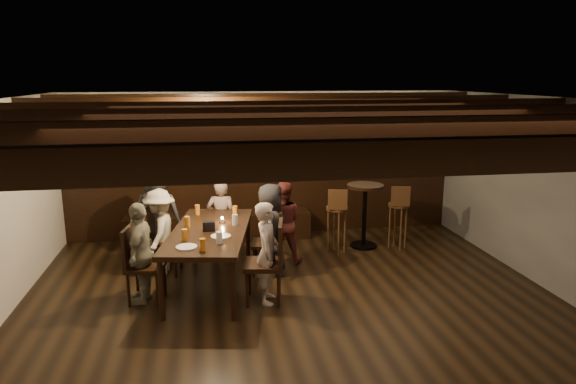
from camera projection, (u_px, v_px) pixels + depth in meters
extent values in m
plane|color=black|center=(305.00, 327.00, 5.54)|extent=(7.00, 7.00, 0.00)
plane|color=black|center=(306.00, 102.00, 5.01)|extent=(7.00, 7.00, 0.00)
plane|color=silver|center=(264.00, 164.00, 8.64)|extent=(6.50, 0.00, 6.50)
cube|color=black|center=(265.00, 202.00, 8.74)|extent=(6.50, 0.08, 1.10)
cube|color=black|center=(219.00, 227.00, 8.44)|extent=(3.00, 0.45, 0.45)
cube|color=black|center=(216.00, 133.00, 8.29)|extent=(0.62, 0.12, 0.72)
cube|color=black|center=(216.00, 133.00, 8.23)|extent=(0.50, 0.02, 0.58)
cube|color=black|center=(439.00, 156.00, 2.24)|extent=(6.50, 0.10, 0.16)
cube|color=black|center=(359.00, 129.00, 3.35)|extent=(6.50, 0.10, 0.16)
cube|color=black|center=(319.00, 116.00, 4.47)|extent=(6.50, 0.10, 0.16)
cube|color=black|center=(296.00, 108.00, 5.58)|extent=(6.50, 0.10, 0.16)
cube|color=black|center=(280.00, 102.00, 6.70)|extent=(6.50, 0.10, 0.16)
cube|color=black|center=(268.00, 99.00, 7.82)|extent=(6.50, 0.10, 0.16)
sphere|color=#FFE099|center=(79.00, 108.00, 7.38)|extent=(0.07, 0.07, 0.07)
sphere|color=#FFE099|center=(177.00, 107.00, 7.60)|extent=(0.07, 0.07, 0.07)
sphere|color=#FFE099|center=(269.00, 107.00, 7.82)|extent=(0.07, 0.07, 0.07)
sphere|color=#FFE099|center=(355.00, 106.00, 8.04)|extent=(0.07, 0.07, 0.07)
sphere|color=#FFE099|center=(438.00, 105.00, 8.27)|extent=(0.07, 0.07, 0.07)
cube|color=black|center=(210.00, 232.00, 6.46)|extent=(1.25, 2.16, 0.06)
cylinder|color=black|center=(161.00, 291.00, 5.62)|extent=(0.06, 0.06, 0.70)
cylinder|color=black|center=(194.00, 237.00, 7.48)|extent=(0.06, 0.06, 0.70)
cylinder|color=black|center=(233.00, 291.00, 5.61)|extent=(0.06, 0.06, 0.70)
cylinder|color=black|center=(248.00, 237.00, 7.47)|extent=(0.06, 0.06, 0.70)
cube|color=black|center=(164.00, 242.00, 6.97)|extent=(0.50, 0.50, 0.05)
cube|color=black|center=(149.00, 223.00, 6.91)|extent=(0.12, 0.43, 0.48)
cube|color=black|center=(146.00, 267.00, 6.10)|extent=(0.49, 0.49, 0.05)
cube|color=black|center=(128.00, 246.00, 6.04)|extent=(0.11, 0.42, 0.46)
cube|color=black|center=(267.00, 244.00, 6.96)|extent=(0.47, 0.47, 0.05)
cube|color=black|center=(281.00, 226.00, 6.91)|extent=(0.11, 0.41, 0.45)
cube|color=black|center=(263.00, 264.00, 6.08)|extent=(0.52, 0.52, 0.05)
cube|color=black|center=(281.00, 243.00, 6.01)|extent=(0.12, 0.45, 0.49)
imported|color=#2B2C2E|center=(157.00, 215.00, 7.35)|extent=(0.75, 0.56, 1.40)
imported|color=gray|center=(221.00, 219.00, 7.52)|extent=(0.47, 0.35, 1.18)
imported|color=maroon|center=(282.00, 222.00, 7.36)|extent=(0.65, 0.54, 1.19)
imported|color=#BEB5A1|center=(160.00, 232.00, 6.94)|extent=(0.56, 0.82, 1.18)
imported|color=gray|center=(141.00, 253.00, 6.06)|extent=(0.42, 0.76, 1.22)
imported|color=black|center=(271.00, 229.00, 6.92)|extent=(0.50, 0.67, 1.26)
imported|color=#AF9E94|center=(268.00, 253.00, 6.04)|extent=(0.37, 0.49, 1.23)
cylinder|color=#BF7219|center=(197.00, 210.00, 7.13)|extent=(0.07, 0.07, 0.14)
cylinder|color=#BF7219|center=(235.00, 211.00, 7.07)|extent=(0.07, 0.07, 0.14)
cylinder|color=#BF7219|center=(187.00, 222.00, 6.54)|extent=(0.07, 0.07, 0.14)
cylinder|color=silver|center=(235.00, 220.00, 6.63)|extent=(0.07, 0.07, 0.14)
cylinder|color=#BF7219|center=(185.00, 235.00, 6.00)|extent=(0.07, 0.07, 0.14)
cylinder|color=silver|center=(219.00, 238.00, 5.90)|extent=(0.07, 0.07, 0.14)
cylinder|color=#BF7219|center=(203.00, 245.00, 5.66)|extent=(0.07, 0.07, 0.14)
cylinder|color=white|center=(187.00, 247.00, 5.77)|extent=(0.24, 0.24, 0.01)
cylinder|color=white|center=(221.00, 236.00, 6.16)|extent=(0.24, 0.24, 0.01)
cube|color=black|center=(209.00, 226.00, 6.39)|extent=(0.15, 0.10, 0.12)
cylinder|color=beige|center=(222.00, 221.00, 6.74)|extent=(0.05, 0.05, 0.05)
cylinder|color=black|center=(363.00, 245.00, 8.14)|extent=(0.42, 0.42, 0.04)
cylinder|color=black|center=(364.00, 217.00, 8.04)|extent=(0.07, 0.07, 0.95)
cylinder|color=black|center=(365.00, 186.00, 7.93)|extent=(0.57, 0.57, 0.05)
cylinder|color=#3D2213|center=(337.00, 208.00, 7.72)|extent=(0.32, 0.32, 0.05)
cube|color=#3D2213|center=(338.00, 200.00, 7.53)|extent=(0.28, 0.09, 0.30)
cylinder|color=#3D2213|center=(399.00, 205.00, 7.93)|extent=(0.32, 0.32, 0.05)
cube|color=#3D2213|center=(401.00, 196.00, 7.74)|extent=(0.28, 0.10, 0.30)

